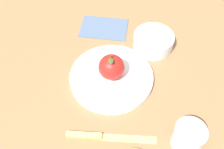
{
  "coord_description": "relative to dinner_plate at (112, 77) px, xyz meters",
  "views": [
    {
      "loc": [
        0.41,
        0.04,
        0.58
      ],
      "look_at": [
        -0.01,
        0.0,
        0.02
      ],
      "focal_mm": 42.18,
      "sensor_mm": 36.0,
      "label": 1
    }
  ],
  "objects": [
    {
      "name": "ground_plane",
      "position": [
        0.01,
        -0.0,
        -0.01
      ],
      "size": [
        2.4,
        2.4,
        0.0
      ],
      "primitive_type": "plane",
      "color": "olive"
    },
    {
      "name": "dinner_plate",
      "position": [
        0.0,
        0.0,
        0.0
      ],
      "size": [
        0.23,
        0.23,
        0.02
      ],
      "color": "white",
      "rests_on": "ground_plane"
    },
    {
      "name": "apple",
      "position": [
        -0.0,
        -0.0,
        0.04
      ],
      "size": [
        0.07,
        0.07,
        0.08
      ],
      "color": "#B21E19",
      "rests_on": "dinner_plate"
    },
    {
      "name": "side_bowl",
      "position": [
        -0.13,
        0.11,
        0.02
      ],
      "size": [
        0.12,
        0.12,
        0.04
      ],
      "color": "silver",
      "rests_on": "ground_plane"
    },
    {
      "name": "cup",
      "position": [
        0.17,
        0.18,
        0.03
      ],
      "size": [
        0.07,
        0.07,
        0.06
      ],
      "color": "silver",
      "rests_on": "ground_plane"
    },
    {
      "name": "knife",
      "position": [
        0.17,
        -0.01,
        -0.01
      ],
      "size": [
        0.02,
        0.21,
        0.01
      ],
      "color": "#D8B766",
      "rests_on": "ground_plane"
    },
    {
      "name": "linen_napkin",
      "position": [
        -0.2,
        -0.04,
        -0.01
      ],
      "size": [
        0.11,
        0.15,
        0.0
      ],
      "primitive_type": "cube",
      "rotation": [
        0.0,
        0.0,
        -0.06
      ],
      "color": "slate",
      "rests_on": "ground_plane"
    }
  ]
}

